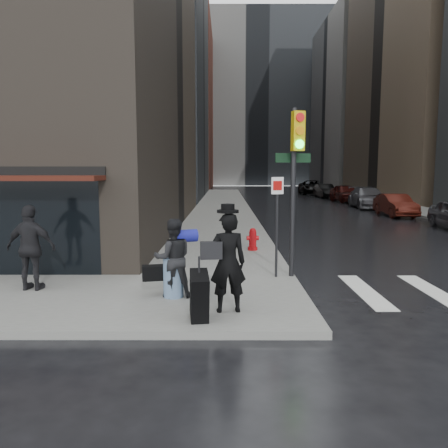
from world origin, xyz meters
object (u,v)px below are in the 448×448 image
at_px(traffic_light, 294,169).
at_px(fire_hydrant, 253,240).
at_px(parked_car_3, 368,198).
at_px(parked_car_4, 345,193).
at_px(man_greycoat, 31,248).
at_px(man_overcoat, 222,268).
at_px(parked_car_5, 325,191).
at_px(parked_car_2, 395,205).
at_px(man_jeans, 173,258).
at_px(parked_car_6, 312,187).

relative_size(traffic_light, fire_hydrant, 5.60).
height_order(parked_car_3, parked_car_4, parked_car_4).
distance_m(man_greycoat, parked_car_3, 27.91).
bearing_deg(parked_car_3, man_greycoat, -118.71).
height_order(man_overcoat, parked_car_5, man_overcoat).
bearing_deg(parked_car_4, traffic_light, -110.53).
relative_size(fire_hydrant, parked_car_2, 0.18).
xyz_separation_m(man_greycoat, parked_car_3, (15.17, 23.42, -0.33)).
height_order(parked_car_2, parked_car_5, parked_car_5).
bearing_deg(traffic_light, parked_car_2, 46.44).
distance_m(man_overcoat, parked_car_5, 38.73).
xyz_separation_m(man_jeans, parked_car_5, (11.46, 36.21, -0.28)).
xyz_separation_m(man_jeans, traffic_light, (2.80, 1.76, 1.87)).
xyz_separation_m(man_jeans, parked_car_3, (11.93, 23.96, -0.21)).
xyz_separation_m(traffic_light, parked_car_2, (8.85, 16.09, -2.17)).
relative_size(parked_car_2, parked_car_5, 0.97).
bearing_deg(fire_hydrant, man_greycoat, -136.84).
bearing_deg(parked_car_5, man_jeans, -109.50).
bearing_deg(parked_car_2, man_overcoat, -118.53).
distance_m(man_overcoat, traffic_light, 3.81).
xyz_separation_m(man_jeans, parked_car_2, (11.65, 17.84, -0.30)).
height_order(parked_car_3, parked_car_5, parked_car_3).
xyz_separation_m(fire_hydrant, parked_car_4, (9.86, 24.59, 0.31)).
relative_size(parked_car_2, parked_car_3, 0.78).
height_order(parked_car_5, parked_car_6, parked_car_6).
bearing_deg(man_overcoat, parked_car_5, -112.85).
distance_m(parked_car_3, parked_car_4, 6.12).
distance_m(man_jeans, traffic_light, 3.80).
bearing_deg(traffic_light, man_greycoat, 176.63).
bearing_deg(traffic_light, parked_car_5, 61.14).
xyz_separation_m(man_jeans, man_greycoat, (-3.24, 0.54, 0.12)).
relative_size(man_overcoat, man_greycoat, 1.09).
bearing_deg(parked_car_6, parked_car_3, -86.00).
height_order(man_overcoat, traffic_light, traffic_light).
distance_m(parked_car_2, parked_car_3, 6.13).
height_order(man_overcoat, man_greycoat, man_overcoat).
relative_size(parked_car_3, parked_car_5, 1.24).
height_order(man_overcoat, parked_car_3, man_overcoat).
xyz_separation_m(parked_car_3, parked_car_4, (-0.03, 6.12, 0.01)).
bearing_deg(fire_hydrant, parked_car_3, 61.84).
xyz_separation_m(man_overcoat, traffic_light, (1.75, 2.85, 1.83)).
height_order(man_jeans, parked_car_3, man_jeans).
relative_size(man_greycoat, traffic_light, 0.46).
xyz_separation_m(man_jeans, parked_car_4, (11.90, 30.09, -0.20)).
relative_size(man_greycoat, parked_car_6, 0.32).
bearing_deg(man_greycoat, parked_car_2, -124.87).
height_order(man_greycoat, parked_car_2, man_greycoat).
relative_size(parked_car_2, parked_car_6, 0.70).
bearing_deg(parked_car_6, traffic_light, -99.66).
relative_size(man_jeans, parked_car_5, 0.39).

